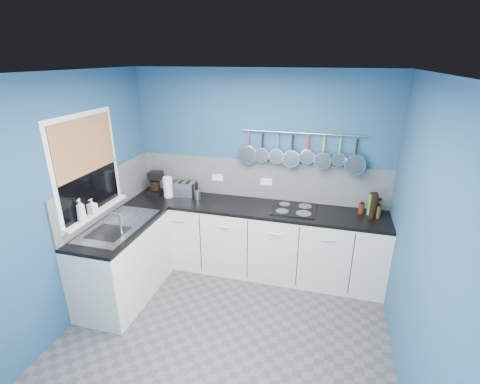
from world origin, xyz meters
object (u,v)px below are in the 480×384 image
at_px(paper_towel, 168,187).
at_px(coffee_maker, 155,183).
at_px(soap_bottle_b, 92,206).
at_px(soap_bottle_a, 81,210).
at_px(toaster, 185,189).
at_px(canister, 197,195).
at_px(hob, 294,209).

bearing_deg(paper_towel, coffee_maker, 170.27).
relative_size(soap_bottle_b, paper_towel, 0.64).
height_order(soap_bottle_a, coffee_maker, soap_bottle_a).
distance_m(soap_bottle_a, paper_towel, 1.23).
relative_size(soap_bottle_a, soap_bottle_b, 1.39).
distance_m(toaster, canister, 0.22).
bearing_deg(soap_bottle_b, coffee_maker, 79.32).
xyz_separation_m(soap_bottle_a, soap_bottle_b, (0.00, 0.17, -0.03)).
distance_m(soap_bottle_a, canister, 1.43).
xyz_separation_m(paper_towel, toaster, (0.19, 0.10, -0.04)).
height_order(coffee_maker, toaster, coffee_maker).
xyz_separation_m(soap_bottle_a, toaster, (0.58, 1.25, -0.18)).
distance_m(soap_bottle_a, soap_bottle_b, 0.17).
bearing_deg(canister, paper_towel, -177.44).
height_order(soap_bottle_b, canister, soap_bottle_b).
bearing_deg(soap_bottle_a, coffee_maker, 80.81).
bearing_deg(hob, coffee_maker, 179.42).
height_order(paper_towel, toaster, paper_towel).
relative_size(paper_towel, hob, 0.52).
relative_size(canister, hob, 0.22).
relative_size(soap_bottle_b, canister, 1.50).
xyz_separation_m(soap_bottle_b, canister, (0.79, 1.01, -0.18)).
xyz_separation_m(paper_towel, hob, (1.63, 0.02, -0.13)).
bearing_deg(hob, toaster, 176.78).
relative_size(soap_bottle_a, paper_towel, 0.89).
xyz_separation_m(soap_bottle_a, coffee_maker, (0.19, 1.19, -0.12)).
bearing_deg(toaster, coffee_maker, 177.78).
height_order(soap_bottle_b, paper_towel, soap_bottle_b).
height_order(canister, hob, canister).
relative_size(coffee_maker, toaster, 1.08).
distance_m(paper_towel, hob, 1.64).
xyz_separation_m(toaster, hob, (1.44, -0.08, -0.09)).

